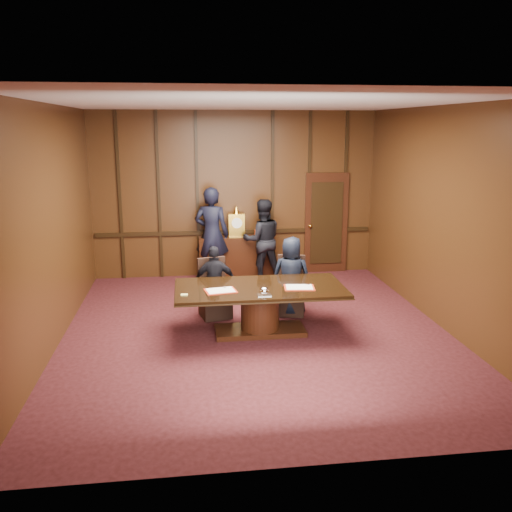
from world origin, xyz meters
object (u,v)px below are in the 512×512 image
Objects in this scene: sideboard at (237,255)px; witness_right at (262,240)px; signatory_left at (215,282)px; witness_left at (212,234)px; signatory_right at (291,276)px; conference_table at (260,302)px.

sideboard is 0.69m from witness_right.
signatory_left is 2.36m from witness_left.
signatory_left is at bearing 59.44° from witness_right.
signatory_left is 1.30m from signatory_right.
signatory_right is (0.70, -2.50, 0.20)m from sideboard.
witness_left is (-1.23, 2.34, 0.30)m from signatory_right.
signatory_right is (1.30, 0.00, 0.06)m from signatory_left.
signatory_right is at bearing 134.64° from witness_left.
signatory_left is (-0.60, -2.50, 0.14)m from sideboard.
witness_left is 1.15× the size of witness_right.
sideboard is 2.57m from signatory_left.
conference_table is 1.92× the size of signatory_right.
sideboard reaches higher than signatory_left.
signatory_left is at bearing 19.77° from signatory_right.
witness_left reaches higher than signatory_left.
signatory_right is 2.66m from witness_left.
witness_right is (1.04, -0.12, -0.13)m from witness_left.
witness_left reaches higher than sideboard.
sideboard is 0.61× the size of conference_table.
signatory_right is at bearing -74.40° from sideboard.
conference_table is 3.22m from witness_left.
witness_right is (-0.19, 2.21, 0.18)m from signatory_right.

